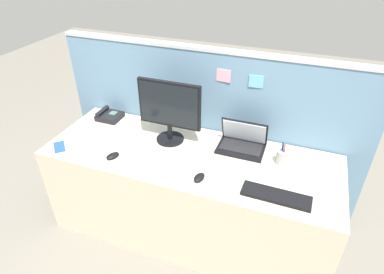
% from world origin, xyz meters
% --- Properties ---
extents(ground_plane, '(10.00, 10.00, 0.00)m').
position_xyz_m(ground_plane, '(0.00, 0.00, 0.00)').
color(ground_plane, slate).
extents(desk, '(2.12, 0.75, 0.75)m').
position_xyz_m(desk, '(0.00, 0.00, 0.38)').
color(desk, beige).
rests_on(desk, ground_plane).
extents(cubicle_divider, '(2.46, 0.08, 1.41)m').
position_xyz_m(cubicle_divider, '(0.00, 0.42, 0.71)').
color(cubicle_divider, '#6084A3').
rests_on(cubicle_divider, ground_plane).
extents(desktop_monitor, '(0.48, 0.21, 0.48)m').
position_xyz_m(desktop_monitor, '(-0.21, 0.14, 1.02)').
color(desktop_monitor, black).
rests_on(desktop_monitor, desk).
extents(laptop, '(0.34, 0.23, 0.22)m').
position_xyz_m(laptop, '(0.33, 0.22, 0.81)').
color(laptop, black).
rests_on(laptop, desk).
extents(desk_phone, '(0.19, 0.17, 0.08)m').
position_xyz_m(desk_phone, '(-0.83, 0.25, 0.78)').
color(desk_phone, black).
rests_on(desk_phone, desk).
extents(keyboard_main, '(0.42, 0.13, 0.02)m').
position_xyz_m(keyboard_main, '(0.65, -0.23, 0.76)').
color(keyboard_main, black).
rests_on(keyboard_main, desk).
extents(computer_mouse_right_hand, '(0.08, 0.11, 0.03)m').
position_xyz_m(computer_mouse_right_hand, '(0.16, -0.23, 0.77)').
color(computer_mouse_right_hand, black).
rests_on(computer_mouse_right_hand, desk).
extents(computer_mouse_left_hand, '(0.09, 0.12, 0.03)m').
position_xyz_m(computer_mouse_left_hand, '(-0.50, -0.22, 0.77)').
color(computer_mouse_left_hand, black).
rests_on(computer_mouse_left_hand, desk).
extents(pen_cup, '(0.07, 0.07, 0.18)m').
position_xyz_m(pen_cup, '(0.62, 0.13, 0.81)').
color(pen_cup, '#99999E').
rests_on(pen_cup, desk).
extents(cell_phone_blue_case, '(0.15, 0.15, 0.01)m').
position_xyz_m(cell_phone_blue_case, '(-0.94, -0.25, 0.76)').
color(cell_phone_blue_case, blue).
rests_on(cell_phone_blue_case, desk).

